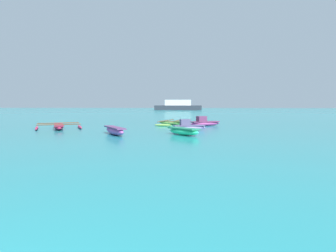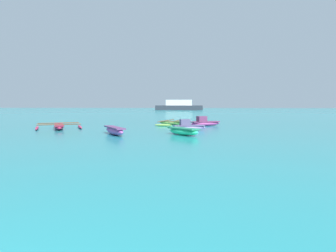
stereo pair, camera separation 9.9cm
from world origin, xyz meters
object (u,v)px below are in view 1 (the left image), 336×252
Objects in this scene: distant_ferry at (178,106)px; moored_boat_1 at (188,127)px; moored_boat_2 at (171,123)px; moored_boat_3 at (184,131)px; moored_boat_0 at (204,123)px; moored_boat_4 at (115,130)px; moored_boat_5 at (59,126)px.

moored_boat_1 is at bearing -87.46° from distant_ferry.
moored_boat_1 is 6.15m from moored_boat_2.
moored_boat_3 is (1.28, -8.95, 0.07)m from moored_boat_2.
moored_boat_0 is 4.63m from moored_boat_1.
moored_boat_5 is at bearing -156.75° from moored_boat_4.
moored_boat_3 is at bearing -66.54° from moored_boat_2.
moored_boat_3 is 10.34m from moored_boat_5.
moored_boat_4 is at bearing -154.01° from moored_boat_0.
distant_ferry is at bearing 139.84° from moored_boat_3.
moored_boat_1 is at bearing -132.68° from moored_boat_0.
moored_boat_2 is at bearing 86.47° from moored_boat_1.
moored_boat_0 is at bearing 110.81° from moored_boat_4.
moored_boat_4 is at bearing -164.82° from moored_boat_1.
distant_ferry is (7.11, 61.47, 0.98)m from moored_boat_5.
moored_boat_0 reaches higher than moored_boat_4.
moored_boat_0 reaches higher than moored_boat_1.
moored_boat_0 is at bearing 125.01° from moored_boat_3.
moored_boat_0 is 58.07m from distant_ferry.
moored_boat_5 is at bearing 172.24° from moored_boat_0.
moored_boat_1 is 5.49m from moored_boat_4.
moored_boat_0 reaches higher than moored_boat_2.
moored_boat_0 is 3.32m from moored_boat_2.
moored_boat_0 is 11.81m from moored_boat_5.
moored_boat_5 is at bearing -96.60° from distant_ferry.
moored_boat_1 is 9.91m from moored_boat_5.
moored_boat_0 is at bearing -85.90° from distant_ferry.
moored_boat_2 is 1.59× the size of moored_boat_4.
distant_ferry is (-4.15, 57.91, 0.87)m from moored_boat_0.
moored_boat_2 is at bearing 96.37° from moored_boat_5.
moored_boat_4 is at bearing -91.59° from distant_ferry.
moored_boat_0 is 7.61m from moored_boat_3.
moored_boat_0 reaches higher than moored_boat_5.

